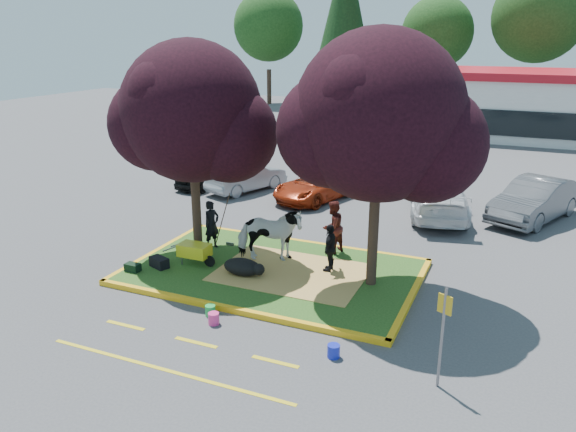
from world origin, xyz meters
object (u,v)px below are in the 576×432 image
at_px(bucket_pink, 214,319).
at_px(handler, 212,225).
at_px(cow, 269,235).
at_px(bucket_blue, 334,351).
at_px(wheelbarrow, 195,250).
at_px(sign_post, 443,328).
at_px(calf, 242,267).
at_px(car_silver, 247,177).
at_px(bucket_green, 210,311).
at_px(car_black, 206,173).

bearing_deg(bucket_pink, handler, 120.95).
distance_m(cow, bucket_blue, 5.40).
height_order(wheelbarrow, sign_post, sign_post).
bearing_deg(calf, wheelbarrow, 161.11).
bearing_deg(handler, car_silver, 37.89).
relative_size(cow, sign_post, 0.92).
bearing_deg(calf, sign_post, -40.27).
height_order(sign_post, bucket_green, sign_post).
xyz_separation_m(cow, bucket_blue, (3.45, -4.07, -0.84)).
relative_size(handler, wheelbarrow, 0.93).
xyz_separation_m(cow, bucket_pink, (0.29, -3.83, -0.85)).
bearing_deg(car_silver, sign_post, 152.05).
bearing_deg(cow, wheelbarrow, 99.81).
bearing_deg(car_silver, bucket_pink, 134.04).
distance_m(bucket_pink, car_black, 13.19).
bearing_deg(handler, wheelbarrow, -152.03).
bearing_deg(bucket_pink, cow, 94.37).
bearing_deg(handler, bucket_blue, -108.71).
height_order(wheelbarrow, bucket_pink, wheelbarrow).
bearing_deg(car_black, calf, -48.07).
height_order(calf, sign_post, sign_post).
relative_size(cow, calf, 1.75).
xyz_separation_m(calf, sign_post, (5.99, -2.99, 0.92)).
xyz_separation_m(cow, car_black, (-6.68, 7.36, -0.40)).
bearing_deg(bucket_blue, bucket_green, 170.55).
height_order(cow, bucket_blue, cow).
xyz_separation_m(bucket_green, car_silver, (-4.59, 10.86, 0.50)).
height_order(bucket_blue, car_black, car_black).
distance_m(handler, bucket_pink, 4.85).
bearing_deg(wheelbarrow, bucket_blue, -28.87).
xyz_separation_m(wheelbarrow, bucket_pink, (2.24, -2.73, -0.44)).
relative_size(cow, car_black, 0.57).
height_order(sign_post, car_black, sign_post).
xyz_separation_m(calf, car_silver, (-4.32, 8.62, 0.24)).
bearing_deg(bucket_green, handler, 119.88).
bearing_deg(cow, handler, 63.12).
relative_size(cow, bucket_green, 7.22).
distance_m(cow, car_silver, 8.69).
distance_m(cow, calf, 1.42).
relative_size(sign_post, bucket_green, 7.85).
relative_size(bucket_blue, car_silver, 0.08).
relative_size(wheelbarrow, bucket_blue, 5.64).
bearing_deg(sign_post, car_silver, 155.47).
xyz_separation_m(handler, car_silver, (-2.43, 7.09, -0.29)).
bearing_deg(wheelbarrow, car_silver, 107.26).
bearing_deg(wheelbarrow, handler, 98.88).
relative_size(bucket_green, car_silver, 0.07).
xyz_separation_m(bucket_blue, car_black, (-10.13, 11.43, 0.45)).
bearing_deg(wheelbarrow, sign_post, -22.39).
xyz_separation_m(calf, car_black, (-6.41, 8.62, 0.20)).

